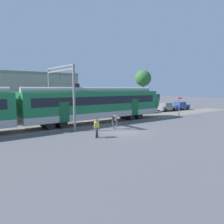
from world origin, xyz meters
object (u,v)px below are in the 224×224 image
Objects in this scene: commuter_train at (24,108)px; parked_car_grey at (166,107)px; pedestrian_grey at (115,120)px; parked_car_blue at (180,106)px; pedestrian_yellow at (97,126)px; crossing_signal at (179,103)px; parked_car_tan at (145,108)px.

parked_car_grey is (26.00, 3.57, -1.47)m from commuter_train.
pedestrian_grey is at bearing -31.41° from commuter_train.
commuter_train is 26.28m from parked_car_grey.
parked_car_grey and parked_car_blue have the same top height.
parked_car_grey is 4.19m from parked_car_blue.
crossing_signal reaches higher than pedestrian_yellow.
parked_car_tan is (20.60, 3.59, -1.47)m from commuter_train.
pedestrian_yellow is 19.60m from parked_car_tan.
parked_car_tan is 5.39m from parked_car_grey.
pedestrian_grey is at bearing -159.93° from parked_car_blue.
pedestrian_grey is at bearing -171.52° from crossing_signal.
crossing_signal reaches higher than parked_car_grey.
parked_car_blue is (30.19, 3.56, -1.47)m from commuter_train.
parked_car_grey is at bearing 7.83° from commuter_train.
commuter_train reaches higher than parked_car_grey.
parked_car_blue is at bearing 35.02° from crossing_signal.
pedestrian_yellow is at bearing -147.73° from parked_car_tan.
commuter_train is 22.83× the size of pedestrian_grey.
pedestrian_yellow is at bearing -148.81° from pedestrian_grey.
commuter_train reaches higher than crossing_signal.
commuter_train is 9.36× the size of parked_car_blue.
commuter_train is at bearing 120.39° from pedestrian_yellow.
crossing_signal is at bearing 8.48° from pedestrian_grey.
parked_car_tan is 6.39m from crossing_signal.
commuter_train is 9.06m from pedestrian_grey.
parked_car_tan and parked_car_grey have the same top height.
parked_car_blue is at bearing 6.72° from commuter_train.
pedestrian_yellow is 17.86m from crossing_signal.
commuter_train is at bearing -170.12° from parked_car_tan.
commuter_train reaches higher than parked_car_blue.
commuter_train is 8.07m from pedestrian_yellow.
pedestrian_grey is 23.98m from parked_car_blue.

